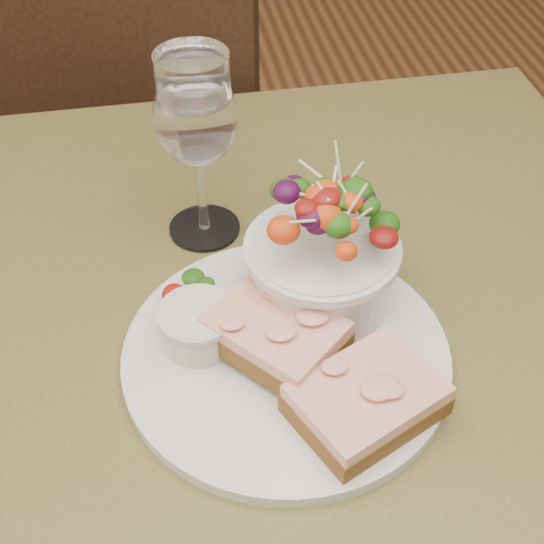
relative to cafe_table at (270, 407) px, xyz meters
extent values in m
cube|color=#45401D|center=(0.00, 0.00, 0.08)|extent=(0.80, 0.80, 0.04)
cylinder|color=black|center=(-0.34, 0.34, -0.29)|extent=(0.05, 0.05, 0.71)
cylinder|color=black|center=(0.34, 0.34, -0.29)|extent=(0.05, 0.05, 0.71)
cube|color=black|center=(-0.08, 0.69, -0.20)|extent=(0.53, 0.53, 0.04)
cube|color=black|center=(-0.14, 0.51, 0.03)|extent=(0.41, 0.17, 0.45)
cube|color=black|center=(-0.08, 0.69, -0.42)|extent=(0.45, 0.45, 0.45)
cylinder|color=silver|center=(0.01, -0.03, 0.11)|extent=(0.27, 0.27, 0.01)
cube|color=#452912|center=(0.06, -0.10, 0.12)|extent=(0.13, 0.12, 0.02)
cube|color=beige|center=(0.06, -0.10, 0.14)|extent=(0.13, 0.11, 0.01)
cube|color=#452912|center=(0.00, -0.03, 0.13)|extent=(0.12, 0.13, 0.02)
cube|color=beige|center=(0.00, -0.03, 0.15)|extent=(0.12, 0.12, 0.01)
cylinder|color=beige|center=(-0.06, -0.01, 0.13)|extent=(0.06, 0.06, 0.04)
cylinder|color=brown|center=(-0.06, -0.01, 0.15)|extent=(0.05, 0.05, 0.01)
cylinder|color=silver|center=(0.05, 0.03, 0.14)|extent=(0.12, 0.12, 0.06)
ellipsoid|color=#10370A|center=(0.05, 0.03, 0.20)|extent=(0.11, 0.11, 0.06)
ellipsoid|color=#10370A|center=(-0.06, 0.05, 0.12)|extent=(0.04, 0.04, 0.01)
sphere|color=#921108|center=(-0.08, 0.04, 0.12)|extent=(0.02, 0.02, 0.02)
cylinder|color=white|center=(-0.04, 0.15, 0.10)|extent=(0.07, 0.07, 0.00)
cylinder|color=white|center=(-0.04, 0.15, 0.15)|extent=(0.01, 0.01, 0.09)
ellipsoid|color=white|center=(-0.04, 0.15, 0.23)|extent=(0.08, 0.08, 0.09)
camera|label=1|loc=(-0.08, -0.42, 0.59)|focal=50.00mm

